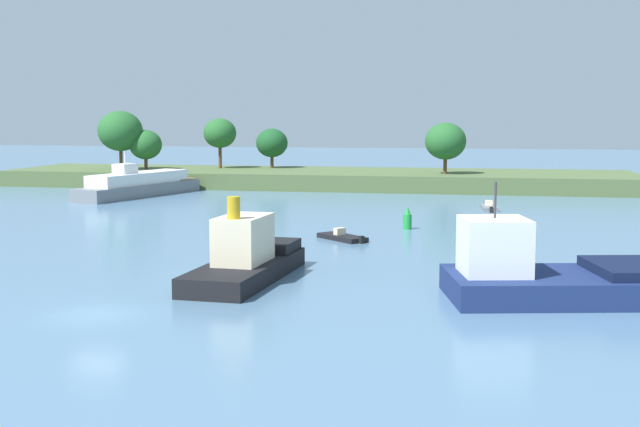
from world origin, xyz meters
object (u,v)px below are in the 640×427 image
Objects in this scene: channel_buoy_green at (407,219)px; fishing_skiff at (342,237)px; small_motorboat at (489,208)px; tugboat at (247,258)px; white_riverboat at (139,185)px.

fishing_skiff is at bearing -121.11° from channel_buoy_green.
fishing_skiff is 0.91× the size of small_motorboat.
tugboat is 2.56× the size of small_motorboat.
white_riverboat is 3.97× the size of small_motorboat.
fishing_skiff is 16.28m from tugboat.
white_riverboat is at bearing 170.52° from small_motorboat.
fishing_skiff is at bearing -115.26° from small_motorboat.
small_motorboat is at bearing -9.48° from white_riverboat.
fishing_skiff is 8.03m from channel_buoy_green.
fishing_skiff is at bearing -45.64° from white_riverboat.
channel_buoy_green is (-6.45, -15.58, 0.58)m from small_motorboat.
fishing_skiff is 0.35× the size of tugboat.
small_motorboat is (38.87, -6.49, -1.04)m from white_riverboat.
channel_buoy_green is (6.83, 22.87, -0.41)m from tugboat.
channel_buoy_green is at bearing -34.25° from white_riverboat.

